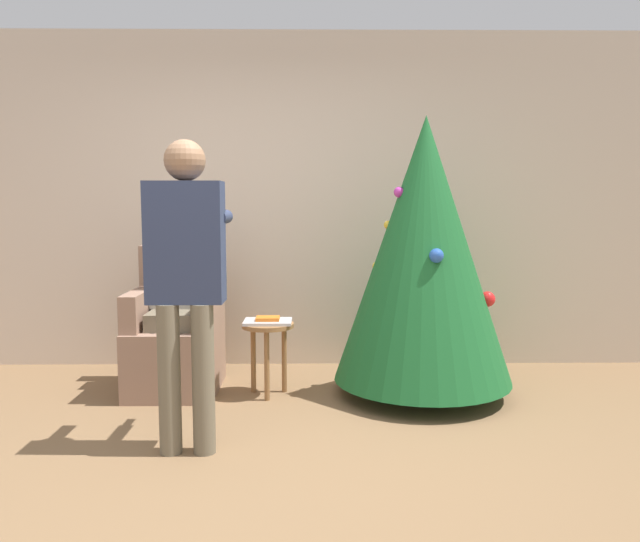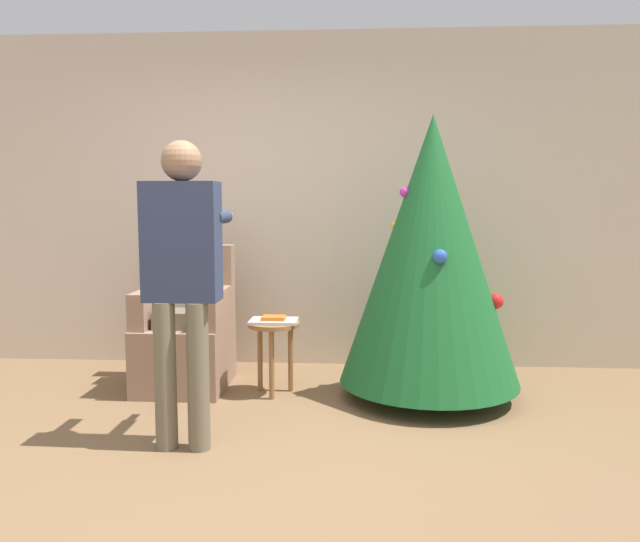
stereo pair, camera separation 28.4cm
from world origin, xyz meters
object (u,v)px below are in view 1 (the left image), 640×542
(person_standing, at_px, (186,267))
(armchair, at_px, (177,339))
(person_seated, at_px, (175,291))
(side_stool, at_px, (268,337))
(christmas_tree, at_px, (424,250))

(person_standing, bearing_deg, armchair, 105.27)
(armchair, relative_size, person_standing, 0.61)
(armchair, bearing_deg, person_seated, -90.00)
(person_seated, xyz_separation_m, side_stool, (0.67, -0.13, -0.30))
(christmas_tree, distance_m, side_stool, 1.23)
(side_stool, bearing_deg, armchair, 166.59)
(christmas_tree, height_order, side_stool, christmas_tree)
(christmas_tree, relative_size, side_stool, 3.77)
(side_stool, bearing_deg, person_seated, 168.83)
(person_seated, relative_size, person_standing, 0.77)
(armchair, xyz_separation_m, person_standing, (0.30, -1.12, 0.63))
(armchair, distance_m, person_standing, 1.32)
(side_stool, bearing_deg, person_standing, -110.76)
(person_standing, xyz_separation_m, side_stool, (0.36, 0.96, -0.59))
(person_seated, bearing_deg, christmas_tree, -4.70)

